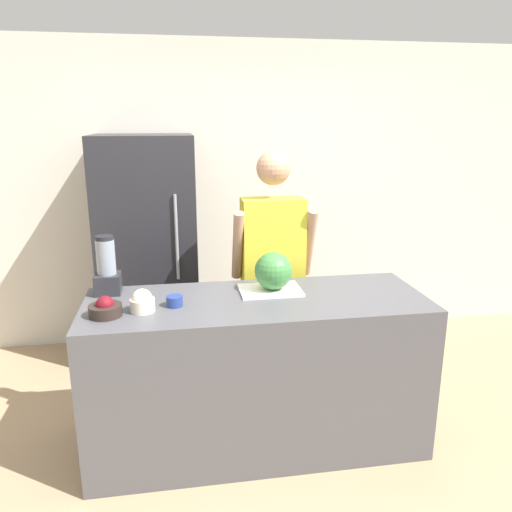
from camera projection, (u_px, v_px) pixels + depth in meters
The scene contains 11 objects.
ground_plane at pixel (268, 479), 2.80m from camera, with size 14.00×14.00×0.00m, color tan.
wall_back at pixel (226, 195), 4.41m from camera, with size 8.00×0.06×2.60m.
counter_island at pixel (257, 372), 3.02m from camera, with size 1.99×0.73×0.94m.
refrigerator at pixel (148, 251), 4.04m from camera, with size 0.77×0.69×1.84m.
person at pixel (272, 274), 3.48m from camera, with size 0.56×0.27×1.75m.
cutting_board at pixel (270, 290), 3.03m from camera, with size 0.37×0.27×0.01m.
watermelon at pixel (273, 271), 3.00m from camera, with size 0.23×0.23×0.23m.
bowl_cherries at pixel (105, 309), 2.64m from camera, with size 0.18×0.18×0.11m.
bowl_cream at pixel (142, 302), 2.70m from camera, with size 0.13×0.13×0.13m.
bowl_small_blue at pixel (175, 301), 2.78m from camera, with size 0.09×0.09×0.06m.
blender at pixel (107, 269), 2.96m from camera, with size 0.15×0.15×0.35m.
Camera 1 is at (-0.45, -2.33, 1.95)m, focal length 35.00 mm.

